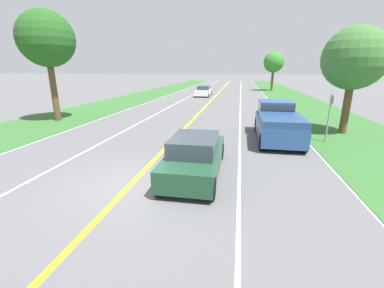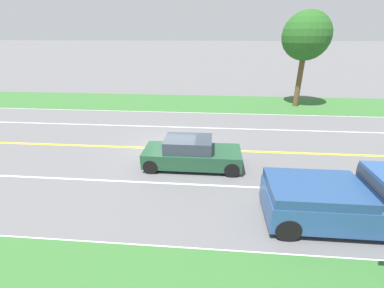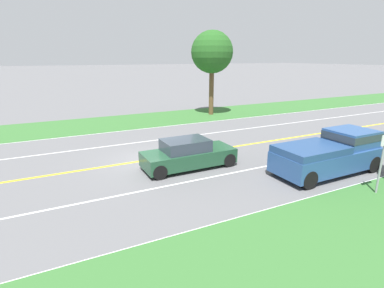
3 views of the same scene
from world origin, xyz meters
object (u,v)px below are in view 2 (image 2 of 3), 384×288
at_px(dog, 199,147).
at_px(ego_car, 191,154).
at_px(pickup_truck, 357,199).
at_px(roadside_tree_left_near, 306,36).

bearing_deg(dog, ego_car, -25.03).
height_order(dog, pickup_truck, pickup_truck).
relative_size(ego_car, roadside_tree_left_near, 0.60).
bearing_deg(pickup_truck, roadside_tree_left_near, 171.00).
xyz_separation_m(ego_car, dog, (-1.09, 0.30, -0.13)).
height_order(ego_car, roadside_tree_left_near, roadside_tree_left_near).
bearing_deg(pickup_truck, ego_car, -121.99).
xyz_separation_m(dog, pickup_truck, (4.60, 5.33, 0.43)).
bearing_deg(ego_car, pickup_truck, 58.01).
relative_size(ego_car, pickup_truck, 0.86).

